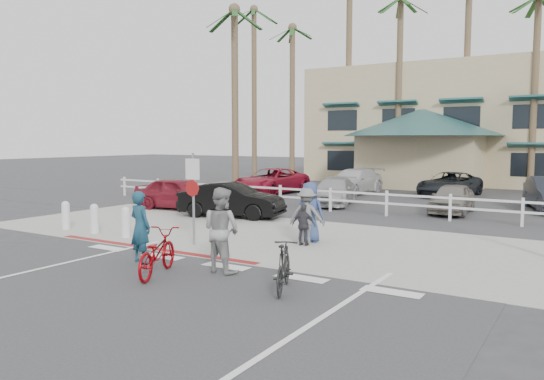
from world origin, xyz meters
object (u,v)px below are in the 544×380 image
Objects in this scene: car_red_compact at (179,193)px; car_white_sedan at (231,200)px; sign_post at (193,194)px; bike_red at (157,253)px; bike_black at (284,267)px.

car_white_sedan is at bearing -107.88° from car_red_compact.
sign_post reaches higher than bike_red.
sign_post is 7.96m from car_red_compact.
car_white_sedan reaches higher than bike_black.
bike_black is at bearing -30.35° from sign_post.
bike_black is 12.97m from car_red_compact.
car_red_compact is (-7.03, 8.68, 0.18)m from bike_red.
bike_black is at bearing -135.05° from car_red_compact.
sign_post is at bearing -141.04° from car_red_compact.
bike_red is 8.81m from car_white_sedan.
sign_post is at bearing -85.49° from bike_red.
car_white_sedan is (-2.28, 4.94, -0.78)m from sign_post.
sign_post is 1.78× the size of bike_black.
sign_post is at bearing -167.44° from car_white_sedan.
car_white_sedan is at bearing -86.34° from bike_red.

